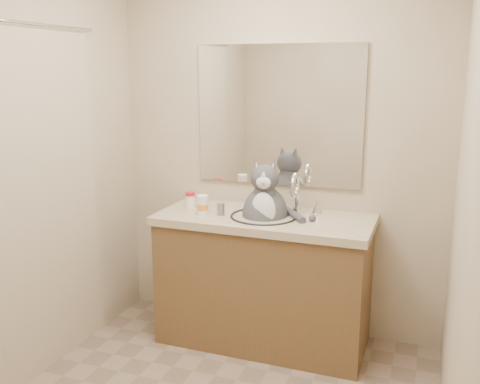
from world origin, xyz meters
name	(u,v)px	position (x,y,z in m)	size (l,w,h in m)	color
room	(199,194)	(0.00, 0.00, 1.20)	(2.22, 2.52, 2.42)	#88715E
vanity	(264,277)	(0.00, 0.96, 0.44)	(1.34, 0.59, 1.12)	brown
mirror	(278,116)	(0.00, 1.24, 1.45)	(1.10, 0.02, 0.90)	white
shower_curtain	(28,205)	(-1.05, 0.10, 1.03)	(0.02, 1.30, 1.93)	#B9A78C
cat	(265,212)	(0.00, 0.97, 0.88)	(0.46, 0.37, 0.57)	#45454A
pill_bottle_redcap	(190,200)	(-0.52, 0.99, 0.90)	(0.08, 0.08, 0.11)	white
pill_bottle_orange	(203,205)	(-0.37, 0.86, 0.91)	(0.09, 0.09, 0.12)	white
grey_canister	(221,209)	(-0.26, 0.88, 0.89)	(0.05, 0.05, 0.08)	gray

